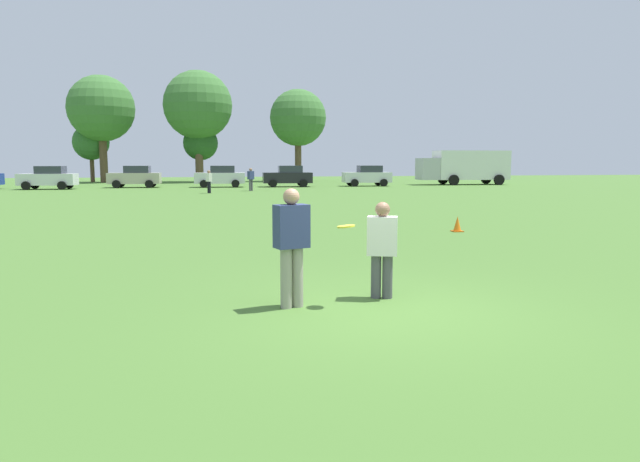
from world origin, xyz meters
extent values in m
plane|color=#47702D|center=(0.00, 0.00, 0.00)|extent=(147.21, 147.21, 0.00)
cylinder|color=gray|center=(-1.39, 0.46, 0.45)|extent=(0.17, 0.17, 0.91)
cylinder|color=gray|center=(-1.21, 0.51, 0.45)|extent=(0.17, 0.17, 0.91)
cube|color=navy|center=(-1.30, 0.49, 1.23)|extent=(0.55, 0.41, 0.64)
sphere|color=tan|center=(-1.30, 0.49, 1.66)|extent=(0.25, 0.25, 0.25)
cylinder|color=#4C4C51|center=(0.28, 0.75, 0.35)|extent=(0.16, 0.16, 0.70)
cylinder|color=#4C4C51|center=(0.11, 0.81, 0.35)|extent=(0.16, 0.16, 0.70)
cube|color=silver|center=(0.19, 0.78, 1.01)|extent=(0.54, 0.41, 0.62)
sphere|color=#8C664C|center=(0.19, 0.78, 1.43)|extent=(0.24, 0.24, 0.24)
cylinder|color=yellow|center=(-0.49, 0.43, 1.21)|extent=(0.27, 0.27, 0.06)
cube|color=#D8590C|center=(5.12, 8.59, 0.01)|extent=(0.32, 0.32, 0.03)
cone|color=orange|center=(5.12, 8.59, 0.26)|extent=(0.24, 0.24, 0.45)
cube|color=silver|center=(-14.78, 40.06, 0.78)|extent=(4.28, 1.98, 0.90)
cube|color=#2D333D|center=(-14.53, 40.05, 1.50)|extent=(2.07, 1.73, 0.64)
cylinder|color=black|center=(-16.13, 39.12, 0.33)|extent=(0.67, 0.25, 0.66)
cylinder|color=black|center=(-16.04, 41.12, 0.33)|extent=(0.67, 0.25, 0.66)
cylinder|color=black|center=(-13.53, 39.01, 0.33)|extent=(0.67, 0.25, 0.66)
cylinder|color=black|center=(-13.44, 41.00, 0.33)|extent=(0.67, 0.25, 0.66)
cube|color=#B7AD99|center=(-8.47, 41.86, 0.78)|extent=(4.28, 1.98, 0.90)
cube|color=#2D333D|center=(-8.22, 41.85, 1.50)|extent=(2.07, 1.73, 0.64)
cylinder|color=black|center=(-9.81, 40.92, 0.33)|extent=(0.67, 0.25, 0.66)
cylinder|color=black|center=(-9.73, 42.91, 0.33)|extent=(0.67, 0.25, 0.66)
cylinder|color=black|center=(-7.21, 40.80, 0.33)|extent=(0.67, 0.25, 0.66)
cylinder|color=black|center=(-7.12, 42.80, 0.33)|extent=(0.67, 0.25, 0.66)
cube|color=silver|center=(-1.44, 41.20, 0.78)|extent=(4.28, 1.98, 0.90)
cube|color=#2D333D|center=(-1.19, 41.19, 1.50)|extent=(2.07, 1.73, 0.64)
cylinder|color=black|center=(-2.78, 40.26, 0.33)|extent=(0.67, 0.25, 0.66)
cylinder|color=black|center=(-2.70, 42.26, 0.33)|extent=(0.67, 0.25, 0.66)
cylinder|color=black|center=(-0.18, 40.15, 0.33)|extent=(0.67, 0.25, 0.66)
cylinder|color=black|center=(-0.09, 42.14, 0.33)|extent=(0.67, 0.25, 0.66)
cube|color=black|center=(4.30, 40.81, 0.78)|extent=(4.28, 1.98, 0.90)
cube|color=#2D333D|center=(4.55, 40.80, 1.50)|extent=(2.07, 1.73, 0.64)
cylinder|color=black|center=(2.96, 39.87, 0.33)|extent=(0.67, 0.25, 0.66)
cylinder|color=black|center=(3.04, 41.87, 0.33)|extent=(0.67, 0.25, 0.66)
cylinder|color=black|center=(5.56, 39.76, 0.33)|extent=(0.67, 0.25, 0.66)
cylinder|color=black|center=(5.65, 41.75, 0.33)|extent=(0.67, 0.25, 0.66)
cube|color=silver|center=(11.42, 40.82, 0.78)|extent=(4.28, 1.98, 0.90)
cube|color=#2D333D|center=(11.67, 40.81, 1.50)|extent=(2.07, 1.73, 0.64)
cylinder|color=black|center=(10.08, 39.88, 0.33)|extent=(0.67, 0.25, 0.66)
cylinder|color=black|center=(10.17, 41.88, 0.33)|extent=(0.67, 0.25, 0.66)
cylinder|color=black|center=(12.68, 39.77, 0.33)|extent=(0.67, 0.25, 0.66)
cylinder|color=black|center=(12.77, 41.76, 0.33)|extent=(0.67, 0.25, 0.66)
cube|color=white|center=(21.98, 42.07, 1.83)|extent=(6.90, 2.80, 2.70)
cube|color=#B2B2B7|center=(17.78, 42.25, 1.48)|extent=(1.90, 2.38, 2.00)
cylinder|color=black|center=(19.71, 40.80, 0.48)|extent=(0.97, 0.32, 0.96)
cylinder|color=black|center=(19.83, 43.53, 0.48)|extent=(0.97, 0.32, 0.96)
cylinder|color=black|center=(24.12, 40.60, 0.48)|extent=(0.97, 0.32, 0.96)
cylinder|color=black|center=(24.25, 43.34, 0.48)|extent=(0.97, 0.32, 0.96)
cylinder|color=#4C4C51|center=(0.61, 34.38, 0.43)|extent=(0.16, 0.16, 0.86)
cylinder|color=#4C4C51|center=(0.74, 34.50, 0.43)|extent=(0.16, 0.16, 0.86)
cube|color=navy|center=(0.67, 34.44, 1.16)|extent=(0.53, 0.51, 0.61)
sphere|color=#8C664C|center=(0.67, 34.44, 1.58)|extent=(0.23, 0.23, 0.23)
cylinder|color=black|center=(-2.43, 32.07, 0.40)|extent=(0.15, 0.15, 0.80)
cylinder|color=black|center=(-2.34, 31.93, 0.40)|extent=(0.15, 0.15, 0.80)
cube|color=silver|center=(-2.38, 32.00, 1.09)|extent=(0.44, 0.50, 0.57)
sphere|color=#8C664C|center=(-2.38, 32.00, 1.48)|extent=(0.22, 0.22, 0.22)
cylinder|color=brown|center=(-14.39, 55.80, 1.30)|extent=(0.43, 0.43, 2.61)
sphere|color=#33662D|center=(-14.39, 55.80, 4.19)|extent=(3.72, 3.72, 3.72)
cylinder|color=brown|center=(-12.97, 54.34, 2.35)|extent=(0.78, 0.78, 4.71)
sphere|color=#3D7033|center=(-12.97, 54.34, 7.57)|extent=(6.73, 6.73, 6.73)
cylinder|color=brown|center=(-3.27, 53.70, 2.50)|extent=(0.83, 0.83, 5.00)
sphere|color=#3D7033|center=(-3.27, 53.70, 8.03)|extent=(7.14, 7.14, 7.14)
cylinder|color=brown|center=(-3.10, 54.65, 1.29)|extent=(0.43, 0.43, 2.58)
sphere|color=#285623|center=(-3.10, 54.65, 4.14)|extent=(3.68, 3.68, 3.68)
cylinder|color=brown|center=(7.40, 54.21, 2.15)|extent=(0.72, 0.72, 4.31)
sphere|color=#3D7033|center=(7.40, 54.21, 6.92)|extent=(6.15, 6.15, 6.15)
camera|label=1|loc=(-2.51, -7.73, 2.18)|focal=31.70mm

